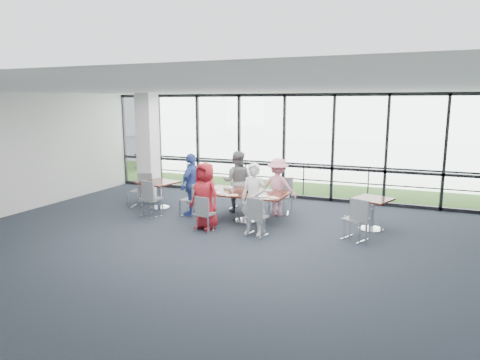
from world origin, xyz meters
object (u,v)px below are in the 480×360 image
at_px(chair_spare_la, 151,199).
at_px(side_table_right, 372,204).
at_px(diner_far_right, 278,187).
at_px(chair_main_nl, 204,214).
at_px(chair_spare_lb, 140,191).
at_px(diner_near_left, 205,196).
at_px(diner_end, 192,185).
at_px(chair_main_fl, 240,191).
at_px(structural_column, 148,148).
at_px(diner_near_right, 254,199).
at_px(chair_main_end, 190,200).
at_px(diner_far_left, 237,182).
at_px(chair_main_fr, 281,197).
at_px(main_table, 245,196).
at_px(side_table_left, 159,186).
at_px(chair_spare_r, 355,219).
at_px(chair_main_nr, 256,217).

bearing_deg(chair_spare_la, side_table_right, 26.26).
relative_size(diner_far_right, chair_main_nl, 1.85).
bearing_deg(chair_spare_lb, diner_near_left, 140.96).
height_order(diner_end, chair_main_fl, diner_end).
bearing_deg(structural_column, chair_main_fl, 1.49).
relative_size(structural_column, side_table_right, 3.23).
distance_m(diner_near_right, chair_main_end, 2.35).
bearing_deg(diner_end, chair_main_end, -41.60).
xyz_separation_m(diner_far_left, chair_spare_la, (-1.86, -1.35, -0.35)).
bearing_deg(chair_main_fr, side_table_right, 152.46).
xyz_separation_m(side_table_right, chair_main_end, (-4.53, -0.49, -0.20)).
xyz_separation_m(diner_near_left, diner_end, (-0.86, 0.93, 0.04)).
xyz_separation_m(diner_far_left, chair_spare_lb, (-2.75, -0.59, -0.36)).
distance_m(main_table, diner_near_right, 1.12).
height_order(side_table_right, chair_main_fr, chair_main_fr).
height_order(main_table, side_table_left, same).
height_order(chair_spare_lb, chair_spare_r, chair_spare_lb).
bearing_deg(chair_main_nl, side_table_right, 34.93).
bearing_deg(structural_column, chair_main_fr, -0.17).
bearing_deg(main_table, structural_column, 164.05).
bearing_deg(diner_near_right, chair_spare_r, 15.18).
bearing_deg(chair_main_nl, main_table, 74.81).
distance_m(chair_main_nr, chair_main_end, 2.42).
height_order(diner_near_right, chair_main_nr, diner_near_right).
height_order(structural_column, chair_main_fl, structural_column).
bearing_deg(main_table, chair_main_nr, -54.86).
relative_size(diner_far_right, chair_spare_la, 1.59).
bearing_deg(chair_spare_r, diner_near_left, -147.91).
relative_size(diner_near_left, chair_spare_lb, 1.70).
bearing_deg(diner_end, side_table_left, -99.67).
bearing_deg(diner_far_right, diner_near_left, 57.60).
distance_m(diner_far_left, chair_main_nr, 2.25).
relative_size(chair_main_fr, chair_spare_r, 1.01).
height_order(diner_near_right, chair_main_end, diner_near_right).
bearing_deg(diner_near_right, chair_main_end, 159.53).
bearing_deg(chair_spare_r, chair_main_fr, 169.30).
height_order(chair_main_nr, chair_spare_lb, chair_spare_lb).
bearing_deg(diner_near_right, diner_end, 157.97).
bearing_deg(diner_near_left, diner_far_right, 68.57).
relative_size(side_table_left, diner_near_left, 0.68).
distance_m(chair_main_nr, chair_spare_la, 3.13).
bearing_deg(diner_near_right, chair_main_nl, -167.91).
relative_size(diner_far_right, chair_spare_lb, 1.65).
xyz_separation_m(chair_main_fr, chair_spare_r, (2.14, -1.52, -0.01)).
xyz_separation_m(main_table, chair_spare_lb, (-3.30, 0.25, -0.18)).
bearing_deg(chair_main_end, chair_spare_r, 89.77).
bearing_deg(side_table_left, chair_main_end, -17.23).
height_order(side_table_left, chair_main_nr, chair_main_nr).
height_order(diner_far_right, chair_spare_r, diner_far_right).
height_order(side_table_right, diner_end, diner_end).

